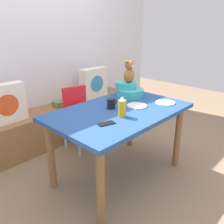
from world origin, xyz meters
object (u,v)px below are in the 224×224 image
object	(u,v)px
dining_table	(119,120)
cell_phone	(106,124)
infant_seat_teal	(129,90)
coffee_mug	(111,104)
teddy_bear	(129,72)
ketchup_bottle	(122,107)
dinner_plate_far	(137,106)
highchair	(79,110)
pillow_floral_right	(94,83)
book_stack	(61,103)
dinner_plate_near	(165,103)
pillow_floral_left	(5,104)

from	to	relation	value
dining_table	cell_phone	distance (m)	0.38
infant_seat_teal	coffee_mug	xyz separation A→B (m)	(-0.43, -0.14, -0.02)
teddy_bear	coffee_mug	world-z (taller)	teddy_bear
teddy_bear	coffee_mug	distance (m)	0.51
dining_table	ketchup_bottle	distance (m)	0.26
dining_table	infant_seat_teal	bearing A→B (deg)	28.93
dinner_plate_far	ketchup_bottle	bearing A→B (deg)	-167.30
ketchup_bottle	coffee_mug	size ratio (longest dim) A/B	1.54
teddy_bear	dinner_plate_far	bearing A→B (deg)	-126.72
coffee_mug	highchair	bearing A→B (deg)	80.05
pillow_floral_right	dinner_plate_far	world-z (taller)	pillow_floral_right
ketchup_bottle	dinner_plate_far	world-z (taller)	ketchup_bottle
ketchup_bottle	coffee_mug	world-z (taller)	ketchup_bottle
book_stack	dining_table	xyz separation A→B (m)	(-0.13, -1.18, 0.14)
highchair	coffee_mug	size ratio (longest dim) A/B	6.58
book_stack	highchair	xyz separation A→B (m)	(-0.04, -0.44, 0.02)
coffee_mug	dinner_plate_far	xyz separation A→B (m)	(0.22, -0.15, -0.04)
book_stack	dinner_plate_near	distance (m)	1.46
pillow_floral_left	coffee_mug	bearing A→B (deg)	-61.23
pillow_floral_left	cell_phone	xyz separation A→B (m)	(0.28, -1.30, 0.06)
coffee_mug	cell_phone	size ratio (longest dim) A/B	0.83
infant_seat_teal	cell_phone	xyz separation A→B (m)	(-0.73, -0.37, -0.07)
pillow_floral_right	highchair	world-z (taller)	pillow_floral_right
dining_table	dinner_plate_far	xyz separation A→B (m)	(0.19, -0.06, 0.11)
dining_table	dinner_plate_far	distance (m)	0.23
infant_seat_teal	highchair	bearing A→B (deg)	121.21
teddy_bear	highchair	bearing A→B (deg)	121.18
pillow_floral_left	ketchup_bottle	distance (m)	1.39
infant_seat_teal	ketchup_bottle	xyz separation A→B (m)	(-0.52, -0.35, 0.02)
teddy_bear	cell_phone	bearing A→B (deg)	-153.23
dinner_plate_far	cell_phone	distance (m)	0.53
coffee_mug	dinner_plate_near	bearing A→B (deg)	-31.43
dinner_plate_far	cell_phone	xyz separation A→B (m)	(-0.52, -0.09, -0.00)
coffee_mug	cell_phone	xyz separation A→B (m)	(-0.31, -0.23, -0.04)
pillow_floral_right	dining_table	bearing A→B (deg)	-121.90
dinner_plate_near	cell_phone	world-z (taller)	dinner_plate_near
pillow_floral_left	dinner_plate_near	xyz separation A→B (m)	(1.08, -1.37, 0.07)
pillow_floral_right	teddy_bear	bearing A→B (deg)	-108.68
cell_phone	pillow_floral_right	bearing A→B (deg)	-20.69
highchair	pillow_floral_right	bearing A→B (deg)	33.48
cell_phone	dinner_plate_near	bearing A→B (deg)	-76.68
pillow_floral_right	dining_table	size ratio (longest dim) A/B	0.32
highchair	ketchup_bottle	distance (m)	0.95
pillow_floral_right	cell_phone	bearing A→B (deg)	-128.83
teddy_bear	coffee_mug	bearing A→B (deg)	-162.31
infant_seat_teal	dinner_plate_near	bearing A→B (deg)	-81.59
book_stack	dinner_plate_far	world-z (taller)	dinner_plate_far
pillow_floral_left	teddy_bear	bearing A→B (deg)	-42.59
highchair	teddy_bear	world-z (taller)	teddy_bear
coffee_mug	cell_phone	world-z (taller)	coffee_mug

